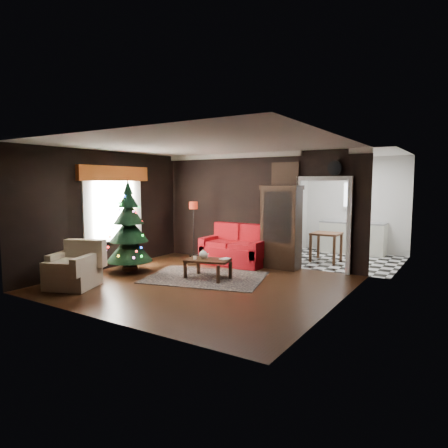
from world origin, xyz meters
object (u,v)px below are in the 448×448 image
Objects in this scene: teapot at (203,254)px; wall_clock at (335,168)px; curio_cabinet at (281,229)px; christmas_tree at (129,227)px; armchair at (72,265)px; floor_lamp at (194,229)px; coffee_table at (208,269)px; loveseat at (235,245)px; kitchen_table at (326,247)px.

wall_clock reaches higher than teapot.
christmas_tree reaches higher than curio_cabinet.
wall_clock is (3.90, 4.01, 1.92)m from armchair.
wall_clock is (3.96, 2.44, 1.33)m from christmas_tree.
armchair reaches higher than teapot.
teapot is (1.38, -1.52, -0.31)m from floor_lamp.
coffee_table is (1.49, -1.50, -0.61)m from floor_lamp.
teapot is at bearing -47.63° from floor_lamp.
floor_lamp is 2.20m from coffee_table.
curio_cabinet is 2.13m from teapot.
armchair is at bearing -130.86° from teapot.
coffee_table is (1.82, 2.01, -0.24)m from armchair.
kitchen_table is at bearing 42.51° from loveseat.
teapot is 3.66m from kitchen_table.
floor_lamp is at bearing -149.75° from kitchen_table.
loveseat is at bearing -169.17° from curio_cabinet.
wall_clock is at bearing 24.33° from armchair.
floor_lamp is 7.12× the size of teapot.
teapot reaches higher than coffee_table.
curio_cabinet is at bearing 39.34° from christmas_tree.
armchair is (-0.34, -3.50, -0.37)m from floor_lamp.
coffee_table is 3.60m from wall_clock.
coffee_table is 0.32m from teapot.
floor_lamp is at bearing 63.05° from armchair.
christmas_tree is 2.18× the size of coffee_table.
christmas_tree reaches higher than teapot.
kitchen_table is at bearing 63.50° from teapot.
curio_cabinet is 0.95× the size of christmas_tree.
christmas_tree is at bearing -166.94° from coffee_table.
coffee_table is (1.88, 0.44, -0.83)m from christmas_tree.
christmas_tree is 4.83m from wall_clock.
floor_lamp reaches higher than armchair.
floor_lamp reaches higher than coffee_table.
wall_clock reaches higher than armchair.
loveseat is at bearing -137.49° from kitchen_table.
curio_cabinet reaches higher than teapot.
loveseat is 0.89× the size of curio_cabinet.
armchair is (0.06, -1.57, -0.59)m from christmas_tree.
floor_lamp is at bearing 78.50° from christmas_tree.
curio_cabinet is at bearing 10.83° from loveseat.
wall_clock reaches higher than coffee_table.
teapot is (-0.11, -0.02, 0.30)m from coffee_table.
curio_cabinet is 2.15m from coffee_table.
loveseat is 3.93m from armchair.
teapot is at bearing -137.16° from wall_clock.
wall_clock reaches higher than floor_lamp.
teapot is at bearing 13.21° from christmas_tree.
teapot is (-0.98, -1.84, -0.43)m from curio_cabinet.
kitchen_table is (1.80, 1.65, -0.12)m from loveseat.
armchair is at bearing -87.92° from christmas_tree.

